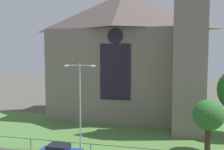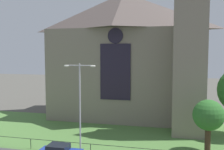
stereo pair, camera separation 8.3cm
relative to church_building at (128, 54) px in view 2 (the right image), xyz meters
The scene contains 6 objects.
ground 13.88m from the church_building, 85.19° to the right, with size 160.00×160.00×0.00m, color #56544C.
grass_verge 15.29m from the church_building, 86.04° to the right, with size 120.00×20.00×0.01m, color #517F3D.
church_building is the anchor object (origin of this frame).
iron_railing 19.22m from the church_building, 92.64° to the right, with size 27.44×0.07×1.13m.
tree_right_near 18.37m from the church_building, 50.37° to the right, with size 3.24×3.24×5.59m.
streetlamp_near 17.56m from the church_building, 96.22° to the right, with size 3.37×0.26×9.37m.
Camera 2 is at (6.78, -22.55, 10.48)m, focal length 42.27 mm.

